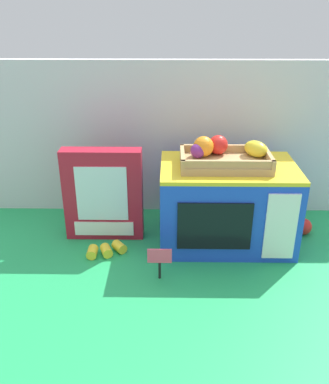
% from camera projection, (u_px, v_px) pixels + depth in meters
% --- Properties ---
extents(ground_plane, '(1.70, 1.70, 0.00)m').
position_uv_depth(ground_plane, '(168.00, 241.00, 1.40)').
color(ground_plane, '#219E54').
rests_on(ground_plane, ground).
extents(display_back_panel, '(1.61, 0.03, 0.56)m').
position_uv_depth(display_back_panel, '(169.00, 139.00, 1.50)').
color(display_back_panel, silver).
rests_on(display_back_panel, ground).
extents(toy_microwave, '(0.43, 0.27, 0.27)m').
position_uv_depth(toy_microwave, '(227.00, 204.00, 1.35)').
color(toy_microwave, blue).
rests_on(toy_microwave, ground).
extents(food_groups_crate, '(0.28, 0.16, 0.09)m').
position_uv_depth(food_groups_crate, '(223.00, 156.00, 1.28)').
color(food_groups_crate, tan).
rests_on(food_groups_crate, toy_microwave).
extents(cookie_set_box, '(0.26, 0.06, 0.31)m').
position_uv_depth(cookie_set_box, '(103.00, 195.00, 1.37)').
color(cookie_set_box, '#B2192D').
rests_on(cookie_set_box, ground).
extents(price_sign, '(0.07, 0.01, 0.10)m').
position_uv_depth(price_sign, '(160.00, 259.00, 1.18)').
color(price_sign, black).
rests_on(price_sign, ground).
extents(loose_toy_banana, '(0.12, 0.08, 0.03)m').
position_uv_depth(loose_toy_banana, '(106.00, 250.00, 1.32)').
color(loose_toy_banana, yellow).
rests_on(loose_toy_banana, ground).
extents(loose_toy_apple, '(0.06, 0.06, 0.06)m').
position_uv_depth(loose_toy_apple, '(303.00, 226.00, 1.43)').
color(loose_toy_apple, red).
rests_on(loose_toy_apple, ground).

